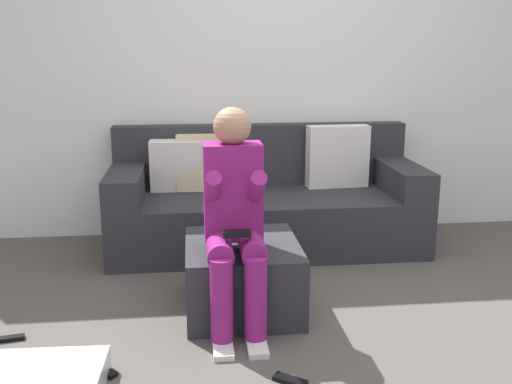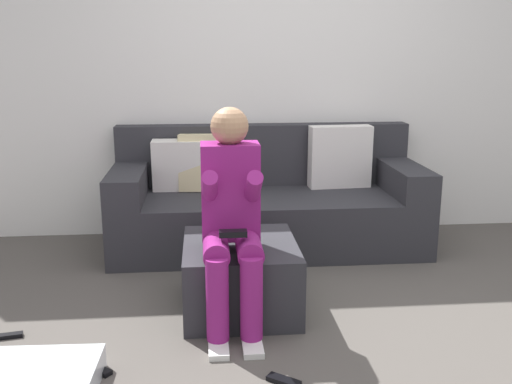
{
  "view_description": "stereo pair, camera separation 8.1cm",
  "coord_description": "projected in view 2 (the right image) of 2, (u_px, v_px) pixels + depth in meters",
  "views": [
    {
      "loc": [
        -0.74,
        -2.71,
        1.46
      ],
      "look_at": [
        -0.33,
        0.95,
        0.56
      ],
      "focal_mm": 41.37,
      "sensor_mm": 36.0,
      "label": 1
    },
    {
      "loc": [
        -0.66,
        -2.72,
        1.46
      ],
      "look_at": [
        -0.33,
        0.95,
        0.56
      ],
      "focal_mm": 41.37,
      "sensor_mm": 36.0,
      "label": 2
    }
  ],
  "objects": [
    {
      "name": "couch_sectional",
      "position": [
        266.0,
        203.0,
        4.43
      ],
      "size": [
        2.27,
        0.88,
        0.88
      ],
      "color": "#2D2D33",
      "rests_on": "ground_plane"
    },
    {
      "name": "remote_by_storage_bin",
      "position": [
        98.0,
        370.0,
        2.73
      ],
      "size": [
        0.14,
        0.13,
        0.02
      ],
      "primitive_type": "cube",
      "rotation": [
        0.0,
        0.0,
        -0.68
      ],
      "color": "black",
      "rests_on": "ground_plane"
    },
    {
      "name": "wall_back",
      "position": [
        286.0,
        81.0,
        4.65
      ],
      "size": [
        5.87,
        0.1,
        2.41
      ],
      "primitive_type": "cube",
      "color": "white",
      "rests_on": "ground_plane"
    },
    {
      "name": "person_seated",
      "position": [
        231.0,
        213.0,
        3.07
      ],
      "size": [
        0.31,
        0.61,
        1.16
      ],
      "color": "#8C1E72",
      "rests_on": "ground_plane"
    },
    {
      "name": "ottoman",
      "position": [
        240.0,
        276.0,
        3.36
      ],
      "size": [
        0.63,
        0.71,
        0.39
      ],
      "primitive_type": "cube",
      "color": "#2D2D33",
      "rests_on": "ground_plane"
    },
    {
      "name": "storage_bin",
      "position": [
        40.0,
        378.0,
        2.57
      ],
      "size": [
        0.51,
        0.39,
        0.11
      ],
      "primitive_type": "cube",
      "rotation": [
        0.0,
        0.0,
        -0.04
      ],
      "color": "silver",
      "rests_on": "ground_plane"
    },
    {
      "name": "remote_under_side_table",
      "position": [
        7.0,
        336.0,
        3.04
      ],
      "size": [
        0.16,
        0.07,
        0.02
      ],
      "primitive_type": "cube",
      "rotation": [
        0.0,
        0.0,
        0.19
      ],
      "color": "black",
      "rests_on": "ground_plane"
    },
    {
      "name": "remote_near_ottoman",
      "position": [
        284.0,
        381.0,
        2.63
      ],
      "size": [
        0.16,
        0.14,
        0.02
      ],
      "primitive_type": "cube",
      "rotation": [
        0.0,
        0.0,
        -0.64
      ],
      "color": "black",
      "rests_on": "ground_plane"
    },
    {
      "name": "ground_plane",
      "position": [
        336.0,
        339.0,
        3.03
      ],
      "size": [
        7.63,
        7.63,
        0.0
      ],
      "primitive_type": "plane",
      "color": "#544F49"
    }
  ]
}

